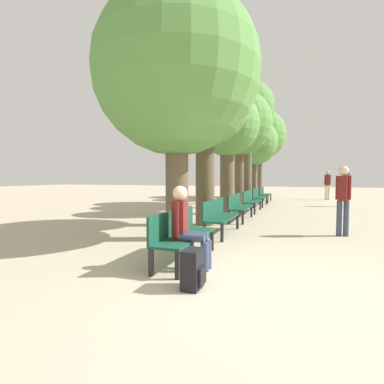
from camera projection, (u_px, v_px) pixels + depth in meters
ground_plane at (274, 290)px, 3.64m from camera, size 80.00×80.00×0.00m
bench_row_0 at (181, 232)px, 4.88m from camera, size 0.49×1.77×0.83m
bench_row_1 at (219, 214)px, 7.19m from camera, size 0.49×1.77×0.83m
bench_row_2 at (238, 205)px, 9.49m from camera, size 0.49×1.77×0.83m
bench_row_3 at (250, 200)px, 11.80m from camera, size 0.49×1.77×0.83m
bench_row_4 at (258, 196)px, 14.10m from camera, size 0.49×1.77×0.83m
bench_row_5 at (264, 193)px, 16.41m from camera, size 0.49×1.77×0.83m
tree_row_0 at (177, 73)px, 6.44m from camera, size 3.60×3.60×5.44m
tree_row_1 at (205, 105)px, 8.41m from camera, size 2.52×2.52×4.75m
tree_row_2 at (227, 127)px, 11.00m from camera, size 2.37×2.37×4.51m
tree_row_3 at (240, 124)px, 13.21m from camera, size 2.86×2.86×5.21m
tree_row_4 at (247, 109)px, 15.09m from camera, size 2.68×2.68×6.26m
tree_row_5 at (255, 142)px, 17.74m from camera, size 2.72×2.72×4.81m
tree_row_6 at (260, 135)px, 20.14m from camera, size 3.39×3.39×5.92m
person_seated at (187, 225)px, 4.49m from camera, size 0.59×0.33×1.24m
backpack at (193, 269)px, 3.68m from camera, size 0.25×0.32×0.49m
pedestrian_near at (328, 183)px, 17.88m from camera, size 0.35×0.27×1.75m
pedestrian_mid at (347, 186)px, 13.84m from camera, size 0.34×0.25×1.68m
pedestrian_far at (343, 196)px, 6.92m from camera, size 0.33×0.27×1.63m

